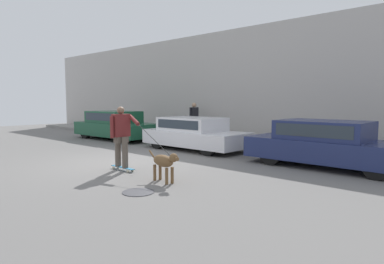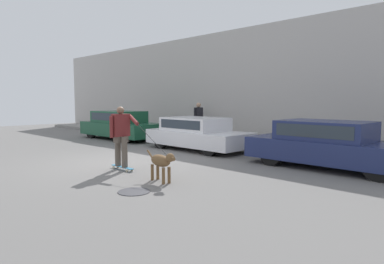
{
  "view_description": "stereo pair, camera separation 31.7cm",
  "coord_description": "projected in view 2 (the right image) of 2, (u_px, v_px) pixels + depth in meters",
  "views": [
    {
      "loc": [
        8.31,
        -5.87,
        1.84
      ],
      "look_at": [
        1.8,
        1.15,
        0.95
      ],
      "focal_mm": 32.0,
      "sensor_mm": 36.0,
      "label": 1
    },
    {
      "loc": [
        8.54,
        -5.65,
        1.84
      ],
      "look_at": [
        1.8,
        1.15,
        0.95
      ],
      "focal_mm": 32.0,
      "sensor_mm": 36.0,
      "label": 2
    }
  ],
  "objects": [
    {
      "name": "ground_plane",
      "position": [
        122.0,
        162.0,
        10.15
      ],
      "size": [
        36.0,
        36.0,
        0.0
      ],
      "primitive_type": "plane",
      "color": "slate"
    },
    {
      "name": "back_wall",
      "position": [
        253.0,
        86.0,
        14.64
      ],
      "size": [
        32.0,
        0.3,
        4.94
      ],
      "color": "#B2ADA8",
      "rests_on": "ground_plane"
    },
    {
      "name": "sidewalk_curb",
      "position": [
        235.0,
        143.0,
        14.03
      ],
      "size": [
        30.0,
        2.01,
        0.16
      ],
      "color": "gray",
      "rests_on": "ground_plane"
    },
    {
      "name": "parked_car_0",
      "position": [
        121.0,
        125.0,
        16.25
      ],
      "size": [
        4.48,
        1.93,
        1.33
      ],
      "rotation": [
        0.0,
        0.0,
        0.02
      ],
      "color": "black",
      "rests_on": "ground_plane"
    },
    {
      "name": "parked_car_1",
      "position": [
        197.0,
        134.0,
        12.71
      ],
      "size": [
        4.07,
        1.78,
        1.2
      ],
      "rotation": [
        0.0,
        0.0,
        -0.01
      ],
      "color": "black",
      "rests_on": "ground_plane"
    },
    {
      "name": "parked_car_2",
      "position": [
        329.0,
        145.0,
        9.24
      ],
      "size": [
        4.45,
        1.76,
        1.28
      ],
      "rotation": [
        0.0,
        0.0,
        0.01
      ],
      "color": "black",
      "rests_on": "ground_plane"
    },
    {
      "name": "dog",
      "position": [
        161.0,
        162.0,
        7.68
      ],
      "size": [
        1.12,
        0.36,
        0.7
      ],
      "rotation": [
        0.0,
        0.0,
        -0.14
      ],
      "color": "brown",
      "rests_on": "ground_plane"
    },
    {
      "name": "skateboarder",
      "position": [
        121.0,
        134.0,
        9.01
      ],
      "size": [
        2.59,
        0.65,
        1.67
      ],
      "rotation": [
        0.0,
        0.0,
        -0.01
      ],
      "color": "beige",
      "rests_on": "ground_plane"
    },
    {
      "name": "pedestrian_with_bag",
      "position": [
        198.0,
        118.0,
        15.82
      ],
      "size": [
        0.22,
        0.66,
        1.57
      ],
      "rotation": [
        0.0,
        0.0,
        3.13
      ],
      "color": "#3D4760",
      "rests_on": "sidewalk_curb"
    },
    {
      "name": "manhole_cover",
      "position": [
        134.0,
        192.0,
        6.89
      ],
      "size": [
        0.65,
        0.65,
        0.01
      ],
      "color": "#38383D",
      "rests_on": "ground_plane"
    }
  ]
}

